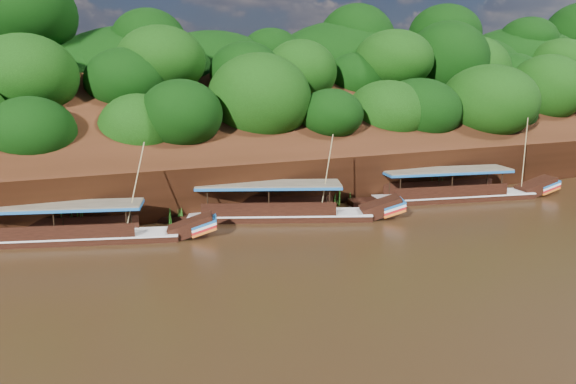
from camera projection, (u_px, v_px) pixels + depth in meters
name	position (u px, v px, depth m)	size (l,w,h in m)	color
ground	(334.00, 252.00, 30.38)	(160.00, 160.00, 0.00)	black
riverbank	(211.00, 159.00, 50.20)	(120.00, 30.06, 19.40)	black
boat_0	(463.00, 192.00, 42.72)	(14.98, 4.95, 6.69)	black
boat_1	(291.00, 211.00, 37.05)	(13.89, 7.19, 6.21)	black
boat_2	(86.00, 233.00, 32.23)	(14.07, 5.81, 6.10)	black
reeds	(217.00, 205.00, 37.17)	(48.58, 2.37, 2.15)	#296D1B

